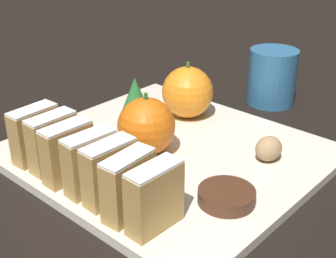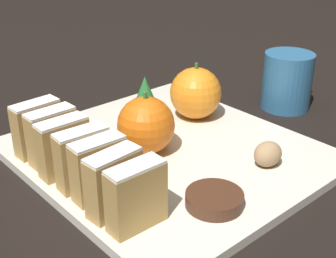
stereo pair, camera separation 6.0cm
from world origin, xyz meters
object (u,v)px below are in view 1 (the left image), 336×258
object	(u,v)px
orange_near	(146,126)
walnut	(269,149)
orange_far	(188,92)
coffee_mug	(270,76)
chocolate_cookie	(226,196)

from	to	relation	value
orange_near	walnut	distance (m)	0.16
orange_far	walnut	distance (m)	0.17
orange_near	walnut	bearing A→B (deg)	-55.21
orange_near	orange_far	size ratio (longest dim) A/B	0.97
orange_near	walnut	world-z (taller)	orange_near
orange_far	coffee_mug	xyz separation A→B (m)	(0.16, -0.05, -0.00)
orange_near	orange_far	distance (m)	0.13
orange_far	walnut	size ratio (longest dim) A/B	2.23
orange_far	orange_near	bearing A→B (deg)	-163.96
orange_near	coffee_mug	world-z (taller)	orange_near
orange_far	chocolate_cookie	bearing A→B (deg)	-129.41
walnut	chocolate_cookie	size ratio (longest dim) A/B	0.61
chocolate_cookie	coffee_mug	size ratio (longest dim) A/B	0.57
chocolate_cookie	walnut	bearing A→B (deg)	8.11
walnut	coffee_mug	xyz separation A→B (m)	(0.19, 0.12, 0.02)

